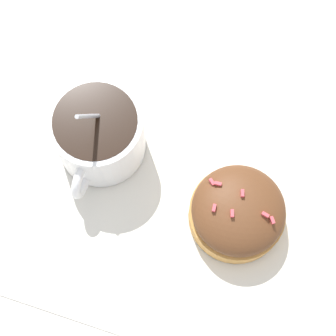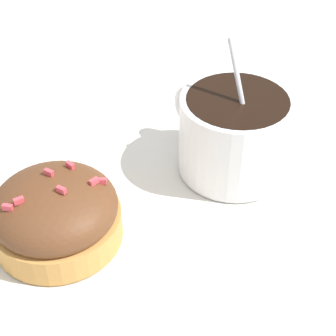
% 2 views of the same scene
% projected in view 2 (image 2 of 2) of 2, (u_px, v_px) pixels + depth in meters
% --- Properties ---
extents(ground_plane, '(3.00, 3.00, 0.00)m').
position_uv_depth(ground_plane, '(155.00, 205.00, 0.45)').
color(ground_plane, silver).
extents(paper_napkin, '(0.37, 0.38, 0.00)m').
position_uv_depth(paper_napkin, '(155.00, 203.00, 0.45)').
color(paper_napkin, white).
rests_on(paper_napkin, ground_plane).
extents(coffee_cup, '(0.09, 0.12, 0.11)m').
position_uv_depth(coffee_cup, '(235.00, 132.00, 0.46)').
color(coffee_cup, white).
rests_on(coffee_cup, paper_napkin).
extents(frosted_pastry, '(0.10, 0.10, 0.05)m').
position_uv_depth(frosted_pastry, '(56.00, 213.00, 0.41)').
color(frosted_pastry, '#D19347').
rests_on(frosted_pastry, paper_napkin).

